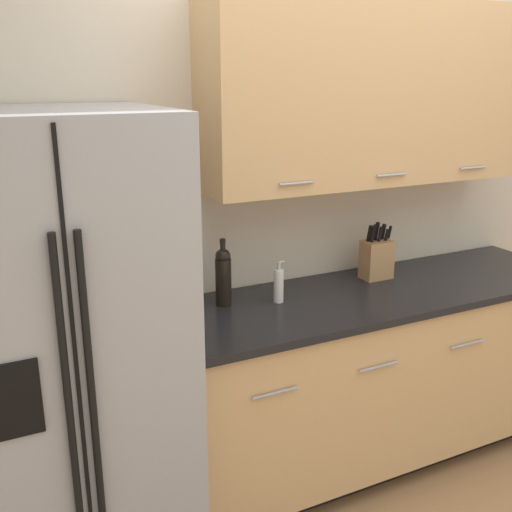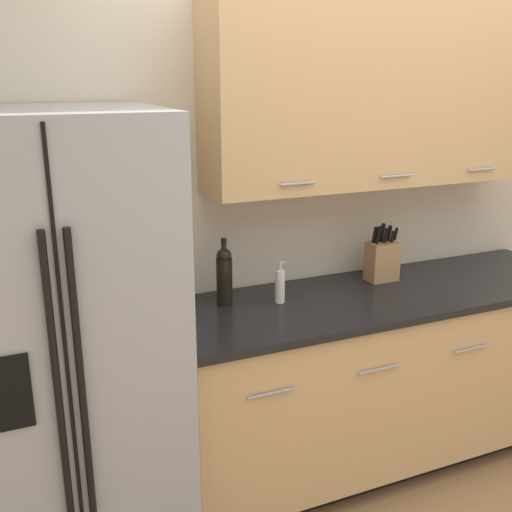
{
  "view_description": "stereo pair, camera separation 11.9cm",
  "coord_description": "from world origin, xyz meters",
  "px_view_note": "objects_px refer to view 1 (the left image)",
  "views": [
    {
      "loc": [
        -1.67,
        -1.28,
        1.89
      ],
      "look_at": [
        -0.61,
        0.88,
        1.16
      ],
      "focal_mm": 42.0,
      "sensor_mm": 36.0,
      "label": 1
    },
    {
      "loc": [
        -1.56,
        -1.33,
        1.89
      ],
      "look_at": [
        -0.61,
        0.88,
        1.16
      ],
      "focal_mm": 42.0,
      "sensor_mm": 36.0,
      "label": 2
    }
  ],
  "objects_px": {
    "refrigerator": "(61,361)",
    "wine_bottle": "(223,275)",
    "knife_block": "(377,258)",
    "soap_dispenser": "(279,285)"
  },
  "relations": [
    {
      "from": "refrigerator",
      "to": "wine_bottle",
      "type": "relative_size",
      "value": 5.92
    },
    {
      "from": "knife_block",
      "to": "wine_bottle",
      "type": "bearing_deg",
      "value": 179.84
    },
    {
      "from": "knife_block",
      "to": "soap_dispenser",
      "type": "height_order",
      "value": "knife_block"
    },
    {
      "from": "wine_bottle",
      "to": "soap_dispenser",
      "type": "relative_size",
      "value": 1.59
    },
    {
      "from": "knife_block",
      "to": "wine_bottle",
      "type": "relative_size",
      "value": 0.95
    },
    {
      "from": "knife_block",
      "to": "wine_bottle",
      "type": "height_order",
      "value": "wine_bottle"
    },
    {
      "from": "soap_dispenser",
      "to": "wine_bottle",
      "type": "bearing_deg",
      "value": 161.41
    },
    {
      "from": "refrigerator",
      "to": "soap_dispenser",
      "type": "height_order",
      "value": "refrigerator"
    },
    {
      "from": "wine_bottle",
      "to": "soap_dispenser",
      "type": "height_order",
      "value": "wine_bottle"
    },
    {
      "from": "refrigerator",
      "to": "knife_block",
      "type": "height_order",
      "value": "refrigerator"
    }
  ]
}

